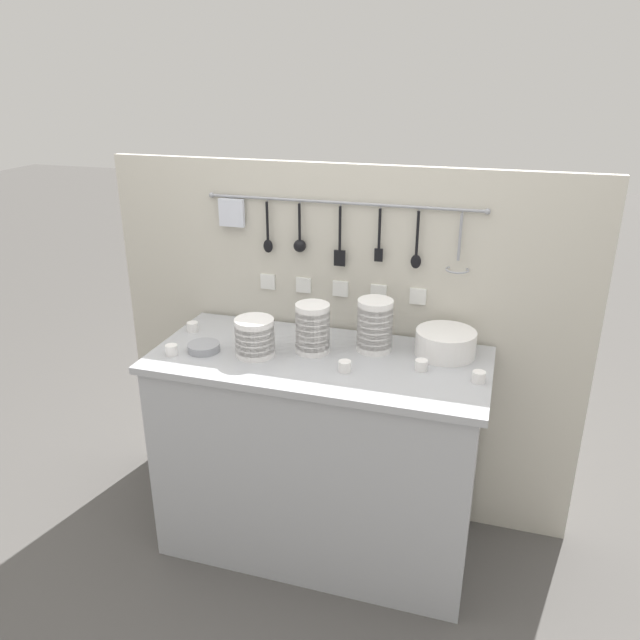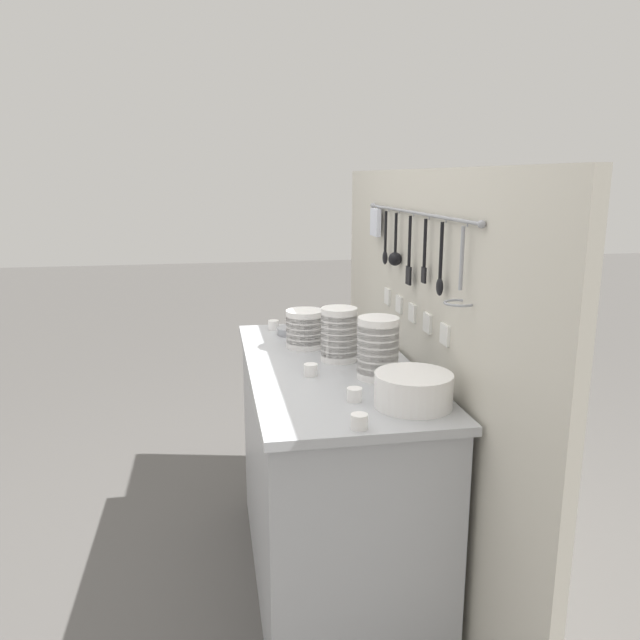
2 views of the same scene
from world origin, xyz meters
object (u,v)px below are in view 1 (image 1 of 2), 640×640
at_px(bowl_stack_nested_right, 255,337).
at_px(cup_centre, 172,350).
at_px(cup_beside_plates, 479,377).
at_px(cup_edge_far, 345,366).
at_px(bowl_stack_tall_left, 375,325).
at_px(bowl_stack_back_corner, 313,328).
at_px(steel_mixing_bowl, 204,347).
at_px(plate_stack, 445,343).
at_px(cup_front_left, 193,327).
at_px(cup_mid_row, 421,366).

relative_size(bowl_stack_nested_right, cup_centre, 3.23).
xyz_separation_m(cup_beside_plates, cup_centre, (-1.23, -0.12, 0.00)).
xyz_separation_m(cup_edge_far, cup_centre, (-0.72, -0.06, 0.00)).
bearing_deg(cup_edge_far, cup_beside_plates, 6.63).
height_order(bowl_stack_tall_left, bowl_stack_back_corner, bowl_stack_tall_left).
xyz_separation_m(bowl_stack_back_corner, steel_mixing_bowl, (-0.44, -0.13, -0.09)).
bearing_deg(plate_stack, bowl_stack_back_corner, -166.43).
bearing_deg(cup_centre, bowl_stack_tall_left, 20.37).
height_order(bowl_stack_tall_left, cup_front_left, bowl_stack_tall_left).
bearing_deg(cup_front_left, cup_beside_plates, -5.81).
relative_size(bowl_stack_tall_left, cup_centre, 4.44).
bearing_deg(cup_front_left, steel_mixing_bowl, -50.74).
distance_m(cup_beside_plates, cup_front_left, 1.27).
height_order(bowl_stack_back_corner, cup_edge_far, bowl_stack_back_corner).
height_order(bowl_stack_tall_left, cup_beside_plates, bowl_stack_tall_left).
bearing_deg(plate_stack, cup_front_left, -175.82).
distance_m(bowl_stack_tall_left, bowl_stack_nested_right, 0.50).
bearing_deg(bowl_stack_tall_left, cup_beside_plates, -21.43).
xyz_separation_m(cup_edge_far, cup_mid_row, (0.28, 0.09, 0.00)).
bearing_deg(cup_centre, plate_stack, 17.01).
height_order(bowl_stack_nested_right, bowl_stack_back_corner, bowl_stack_back_corner).
relative_size(plate_stack, steel_mixing_bowl, 1.83).
bearing_deg(cup_front_left, cup_centre, -82.22).
height_order(bowl_stack_tall_left, plate_stack, bowl_stack_tall_left).
xyz_separation_m(bowl_stack_back_corner, cup_edge_far, (0.18, -0.14, -0.08)).
xyz_separation_m(cup_beside_plates, cup_mid_row, (-0.22, 0.03, 0.00)).
height_order(cup_front_left, cup_centre, same).
height_order(cup_beside_plates, cup_front_left, same).
height_order(bowl_stack_nested_right, cup_beside_plates, bowl_stack_nested_right).
bearing_deg(cup_centre, bowl_stack_nested_right, 16.96).
height_order(cup_centre, cup_mid_row, same).
distance_m(bowl_stack_tall_left, cup_front_left, 0.83).
bearing_deg(bowl_stack_back_corner, cup_edge_far, -38.62).
distance_m(bowl_stack_tall_left, cup_mid_row, 0.27).
height_order(bowl_stack_back_corner, cup_front_left, bowl_stack_back_corner).
distance_m(bowl_stack_nested_right, cup_front_left, 0.40).
bearing_deg(bowl_stack_back_corner, cup_centre, -159.77).
distance_m(bowl_stack_back_corner, cup_beside_plates, 0.69).
relative_size(bowl_stack_tall_left, cup_beside_plates, 4.44).
bearing_deg(bowl_stack_tall_left, steel_mixing_bowl, -162.07).
relative_size(cup_beside_plates, cup_centre, 1.00).
height_order(cup_edge_far, cup_front_left, same).
height_order(cup_beside_plates, cup_centre, same).
height_order(steel_mixing_bowl, cup_centre, cup_centre).
relative_size(bowl_stack_back_corner, cup_centre, 4.20).
xyz_separation_m(bowl_stack_back_corner, cup_mid_row, (0.46, -0.05, -0.08)).
distance_m(steel_mixing_bowl, cup_centre, 0.13).
relative_size(plate_stack, cup_front_left, 4.93).
bearing_deg(bowl_stack_nested_right, cup_mid_row, 4.56).
height_order(plate_stack, cup_centre, plate_stack).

